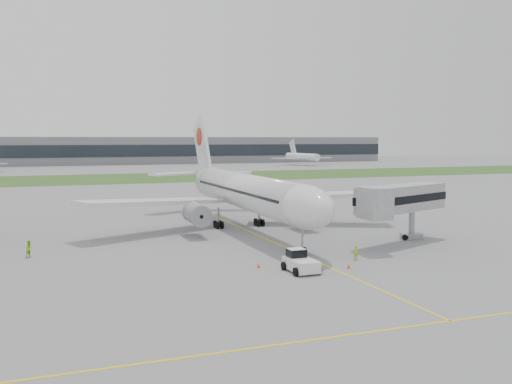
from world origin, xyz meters
name	(u,v)px	position (x,y,z in m)	size (l,w,h in m)	color
ground	(256,234)	(0.00, 0.00, 0.00)	(600.00, 600.00, 0.00)	gray
apron_markings	(269,240)	(0.00, -5.00, 0.00)	(70.00, 70.00, 0.04)	yellow
grass_strip	(129,178)	(0.00, 120.00, 0.01)	(600.00, 50.00, 0.02)	#26501E
terminal_building	(98,151)	(0.00, 229.87, 7.00)	(320.00, 22.30, 14.00)	gray
airliner	(244,190)	(0.00, 4.87, 5.66)	(48.13, 53.95, 17.88)	white
pushback_tug	(300,262)	(-3.58, -22.03, 0.98)	(2.89, 4.20, 2.13)	white
jet_bridge	(398,200)	(14.13, -12.85, 5.56)	(15.63, 9.84, 7.51)	#B5B5B8
safety_cone_left	(259,265)	(-6.87, -19.15, 0.26)	(0.38, 0.38, 0.52)	#FF550D
safety_cone_right	(349,266)	(1.57, -22.72, 0.27)	(0.39, 0.39, 0.53)	#FF550D
ground_crew_near	(356,252)	(4.47, -19.12, 0.78)	(0.57, 0.37, 1.56)	#AAD523
ground_crew_far	(30,249)	(-28.83, -5.52, 0.96)	(0.94, 0.73, 1.93)	#95DA24
distant_aircraft_right	(302,165)	(93.53, 183.36, 0.00)	(32.30, 28.50, 12.35)	white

